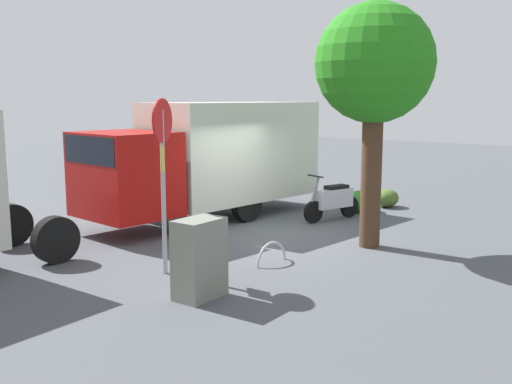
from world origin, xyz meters
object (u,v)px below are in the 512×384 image
object	(u,v)px
box_truck_near	(205,156)
street_tree	(375,67)
stop_sign	(163,158)
motorcycle	(333,200)
bike_rack_hoop	(271,263)
utility_cabinet	(200,259)

from	to	relation	value
box_truck_near	street_tree	world-z (taller)	street_tree
street_tree	stop_sign	bearing A→B (deg)	-25.71
motorcycle	stop_sign	distance (m)	6.09
box_truck_near	motorcycle	bearing A→B (deg)	131.62
stop_sign	bike_rack_hoop	world-z (taller)	stop_sign
street_tree	bike_rack_hoop	size ratio (longest dim) A/B	5.89
box_truck_near	bike_rack_hoop	xyz separation A→B (m)	(2.23, 3.79, -1.64)
motorcycle	street_tree	bearing A→B (deg)	62.83
motorcycle	street_tree	size ratio (longest dim) A/B	0.35
utility_cabinet	bike_rack_hoop	world-z (taller)	utility_cabinet
motorcycle	street_tree	xyz separation A→B (m)	(1.89, 2.03, 3.19)
street_tree	motorcycle	bearing A→B (deg)	-132.91
utility_cabinet	box_truck_near	bearing A→B (deg)	-137.67
stop_sign	street_tree	world-z (taller)	street_tree
stop_sign	motorcycle	bearing A→B (deg)	-179.02
stop_sign	utility_cabinet	xyz separation A→B (m)	(0.54, 1.37, -1.43)
box_truck_near	utility_cabinet	xyz separation A→B (m)	(4.47, 4.07, -1.01)
box_truck_near	utility_cabinet	distance (m)	6.13
stop_sign	bike_rack_hoop	bearing A→B (deg)	147.39
box_truck_near	street_tree	xyz separation A→B (m)	(-0.08, 4.63, 2.07)
motorcycle	utility_cabinet	bearing A→B (deg)	28.59
box_truck_near	utility_cabinet	size ratio (longest dim) A/B	6.80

